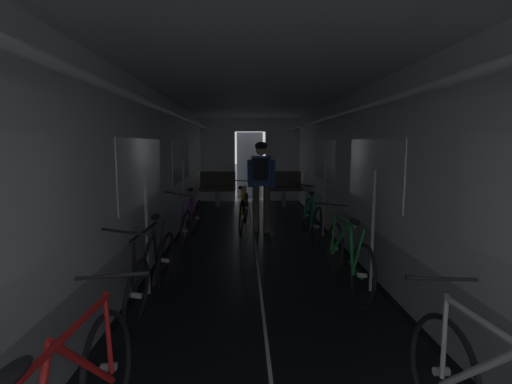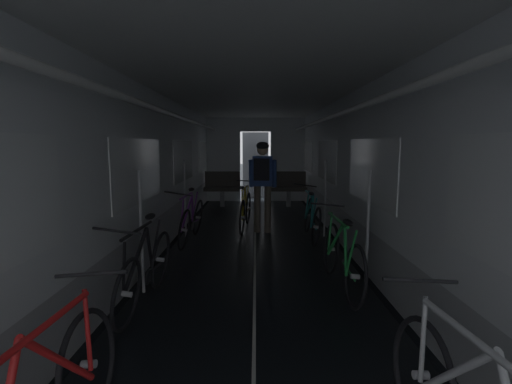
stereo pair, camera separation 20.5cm
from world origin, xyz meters
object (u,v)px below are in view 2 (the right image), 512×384
object	(u,v)px
bench_seat_far_left	(223,185)
bicycle_green	(343,257)
bicycle_black	(147,270)
person_cyclist_aisle	(264,177)
bench_seat_far_right	(289,185)
bicycle_teal	(313,218)
bicycle_purple	(192,220)
bicycle_yellow_in_aisle	(246,210)

from	to	relation	value
bench_seat_far_left	bicycle_green	size ratio (longest dim) A/B	0.58
bench_seat_far_left	bicycle_black	distance (m)	6.32
bicycle_green	person_cyclist_aisle	xyz separation A→B (m)	(-0.87, 2.83, 0.69)
bicycle_green	person_cyclist_aisle	distance (m)	3.04
bench_seat_far_right	bicycle_teal	size ratio (longest dim) A/B	0.58
bench_seat_far_right	bicycle_black	bearing A→B (deg)	-107.87
bench_seat_far_left	bicycle_purple	size ratio (longest dim) A/B	0.58
bench_seat_far_right	bicycle_teal	xyz separation A→B (m)	(0.11, -3.56, -0.19)
bench_seat_far_left	bicycle_purple	bearing A→B (deg)	-93.01
bicycle_yellow_in_aisle	bicycle_teal	bearing A→B (deg)	-32.91
bicycle_teal	bicycle_purple	distance (m)	2.12
bench_seat_far_left	bicycle_black	size ratio (longest dim) A/B	0.58
bench_seat_far_right	bicycle_yellow_in_aisle	xyz separation A→B (m)	(-1.09, -2.78, -0.18)
bicycle_green	bicycle_black	bearing A→B (deg)	-168.58
bicycle_purple	bicycle_yellow_in_aisle	world-z (taller)	bicycle_purple
bench_seat_far_right	bicycle_yellow_in_aisle	world-z (taller)	bench_seat_far_right
bench_seat_far_left	person_cyclist_aisle	distance (m)	3.26
bicycle_green	bench_seat_far_right	bearing A→B (deg)	91.09
person_cyclist_aisle	bicycle_green	bearing A→B (deg)	-72.89
bench_seat_far_left	bicycle_teal	world-z (taller)	bicycle_teal
bench_seat_far_left	bicycle_yellow_in_aisle	xyz separation A→B (m)	(0.71, -2.78, -0.18)
bicycle_purple	bicycle_teal	bearing A→B (deg)	5.28
person_cyclist_aisle	bicycle_yellow_in_aisle	size ratio (longest dim) A/B	1.02
bench_seat_far_left	person_cyclist_aisle	xyz separation A→B (m)	(1.04, -3.05, 0.50)
bicycle_teal	bicycle_black	world-z (taller)	bicycle_teal
bench_seat_far_right	bicycle_green	bearing A→B (deg)	-88.91
bicycle_teal	bicycle_yellow_in_aisle	size ratio (longest dim) A/B	1.00
bench_seat_far_left	bicycle_green	bearing A→B (deg)	-71.99
bench_seat_far_right	bicycle_teal	distance (m)	3.57
bench_seat_far_left	bicycle_yellow_in_aisle	world-z (taller)	bench_seat_far_left
bicycle_yellow_in_aisle	bench_seat_far_left	bearing A→B (deg)	104.25
bicycle_purple	person_cyclist_aisle	xyz separation A→B (m)	(1.24, 0.71, 0.69)
bicycle_green	bicycle_teal	bearing A→B (deg)	89.97
bench_seat_far_right	bicycle_teal	world-z (taller)	bicycle_teal
bicycle_teal	bicycle_yellow_in_aisle	xyz separation A→B (m)	(-1.21, 0.78, 0.00)
bench_seat_far_right	bicycle_purple	distance (m)	4.26
bench_seat_far_right	bicycle_black	xyz separation A→B (m)	(-2.03, -6.31, -0.19)
bicycle_green	bicycle_yellow_in_aisle	bearing A→B (deg)	111.27
bench_seat_far_right	bicycle_yellow_in_aisle	bearing A→B (deg)	-111.44
bench_seat_far_left	bicycle_yellow_in_aisle	bearing A→B (deg)	-75.75
bench_seat_far_left	person_cyclist_aisle	size ratio (longest dim) A/B	0.57
bicycle_green	bicycle_yellow_in_aisle	distance (m)	3.32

